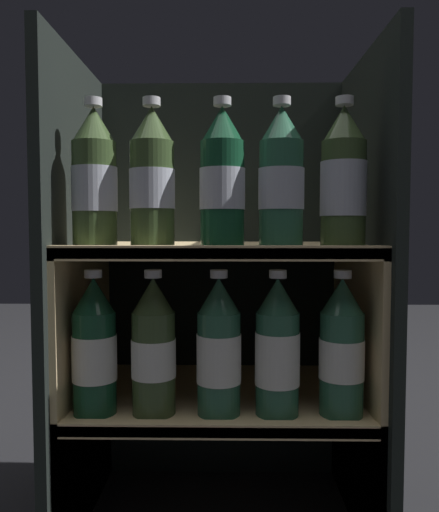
{
  "coord_description": "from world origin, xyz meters",
  "views": [
    {
      "loc": [
        0.02,
        -0.8,
        0.59
      ],
      "look_at": [
        0.0,
        0.13,
        0.54
      ],
      "focal_mm": 35.0,
      "sensor_mm": 36.0,
      "label": 1
    }
  ],
  "objects_px": {
    "bottle_upper_front_2": "(222,180)",
    "bottle_lower_front_2": "(221,350)",
    "bottle_upper_front_3": "(281,180)",
    "bottle_lower_front_1": "(154,349)",
    "bottle_lower_front_4": "(342,350)",
    "bottle_lower_front_3": "(277,350)",
    "bottle_upper_front_4": "(343,181)",
    "bottle_upper_front_0": "(94,181)",
    "bottle_lower_front_0": "(94,349)",
    "bottle_upper_front_1": "(152,180)"
  },
  "relations": [
    {
      "from": "bottle_upper_front_3",
      "to": "bottle_lower_front_1",
      "type": "bearing_deg",
      "value": 180.0
    },
    {
      "from": "bottle_upper_front_0",
      "to": "bottle_lower_front_0",
      "type": "distance_m",
      "value": 0.29
    },
    {
      "from": "bottle_upper_front_1",
      "to": "bottle_upper_front_0",
      "type": "bearing_deg",
      "value": -180.0
    },
    {
      "from": "bottle_lower_front_0",
      "to": "bottle_upper_front_2",
      "type": "bearing_deg",
      "value": 0.0
    },
    {
      "from": "bottle_upper_front_3",
      "to": "bottle_lower_front_4",
      "type": "relative_size",
      "value": 1.0
    },
    {
      "from": "bottle_upper_front_2",
      "to": "bottle_upper_front_4",
      "type": "height_order",
      "value": "same"
    },
    {
      "from": "bottle_upper_front_0",
      "to": "bottle_upper_front_2",
      "type": "xyz_separation_m",
      "value": [
        0.22,
        0.0,
        0.0
      ]
    },
    {
      "from": "bottle_lower_front_0",
      "to": "bottle_upper_front_1",
      "type": "bearing_deg",
      "value": 0.0
    },
    {
      "from": "bottle_upper_front_1",
      "to": "bottle_lower_front_2",
      "type": "bearing_deg",
      "value": -0.0
    },
    {
      "from": "bottle_lower_front_1",
      "to": "bottle_lower_front_3",
      "type": "bearing_deg",
      "value": 0.0
    },
    {
      "from": "bottle_lower_front_0",
      "to": "bottle_lower_front_1",
      "type": "height_order",
      "value": "same"
    },
    {
      "from": "bottle_upper_front_4",
      "to": "bottle_lower_front_4",
      "type": "height_order",
      "value": "bottle_upper_front_4"
    },
    {
      "from": "bottle_upper_front_1",
      "to": "bottle_lower_front_1",
      "type": "bearing_deg",
      "value": 0.0
    },
    {
      "from": "bottle_lower_front_4",
      "to": "bottle_lower_front_3",
      "type": "bearing_deg",
      "value": 180.0
    },
    {
      "from": "bottle_upper_front_3",
      "to": "bottle_lower_front_0",
      "type": "bearing_deg",
      "value": 180.0
    },
    {
      "from": "bottle_upper_front_2",
      "to": "bottle_lower_front_1",
      "type": "xyz_separation_m",
      "value": [
        -0.12,
        0.0,
        -0.29
      ]
    },
    {
      "from": "bottle_upper_front_1",
      "to": "bottle_upper_front_3",
      "type": "distance_m",
      "value": 0.22
    },
    {
      "from": "bottle_upper_front_0",
      "to": "bottle_upper_front_2",
      "type": "relative_size",
      "value": 1.0
    },
    {
      "from": "bottle_upper_front_4",
      "to": "bottle_lower_front_0",
      "type": "relative_size",
      "value": 1.0
    },
    {
      "from": "bottle_upper_front_0",
      "to": "bottle_upper_front_3",
      "type": "distance_m",
      "value": 0.32
    },
    {
      "from": "bottle_upper_front_2",
      "to": "bottle_lower_front_2",
      "type": "bearing_deg",
      "value": -180.0
    },
    {
      "from": "bottle_lower_front_1",
      "to": "bottle_lower_front_3",
      "type": "relative_size",
      "value": 1.0
    },
    {
      "from": "bottle_upper_front_1",
      "to": "bottle_upper_front_3",
      "type": "bearing_deg",
      "value": 0.0
    },
    {
      "from": "bottle_lower_front_0",
      "to": "bottle_upper_front_0",
      "type": "bearing_deg",
      "value": -0.0
    },
    {
      "from": "bottle_upper_front_1",
      "to": "bottle_lower_front_4",
      "type": "distance_m",
      "value": 0.44
    },
    {
      "from": "bottle_upper_front_1",
      "to": "bottle_lower_front_4",
      "type": "height_order",
      "value": "bottle_upper_front_1"
    },
    {
      "from": "bottle_upper_front_1",
      "to": "bottle_lower_front_2",
      "type": "distance_m",
      "value": 0.32
    },
    {
      "from": "bottle_upper_front_1",
      "to": "bottle_upper_front_4",
      "type": "relative_size",
      "value": 1.0
    },
    {
      "from": "bottle_upper_front_4",
      "to": "bottle_lower_front_0",
      "type": "height_order",
      "value": "bottle_upper_front_4"
    },
    {
      "from": "bottle_lower_front_4",
      "to": "bottle_lower_front_2",
      "type": "bearing_deg",
      "value": -180.0
    },
    {
      "from": "bottle_upper_front_0",
      "to": "bottle_lower_front_4",
      "type": "relative_size",
      "value": 1.0
    },
    {
      "from": "bottle_lower_front_0",
      "to": "bottle_lower_front_3",
      "type": "bearing_deg",
      "value": 0.0
    },
    {
      "from": "bottle_upper_front_2",
      "to": "bottle_lower_front_0",
      "type": "bearing_deg",
      "value": 180.0
    },
    {
      "from": "bottle_lower_front_2",
      "to": "bottle_lower_front_3",
      "type": "bearing_deg",
      "value": 0.0
    },
    {
      "from": "bottle_lower_front_2",
      "to": "bottle_lower_front_4",
      "type": "height_order",
      "value": "same"
    },
    {
      "from": "bottle_upper_front_0",
      "to": "bottle_upper_front_3",
      "type": "height_order",
      "value": "same"
    },
    {
      "from": "bottle_upper_front_1",
      "to": "bottle_lower_front_1",
      "type": "height_order",
      "value": "bottle_upper_front_1"
    },
    {
      "from": "bottle_lower_front_2",
      "to": "bottle_lower_front_4",
      "type": "xyz_separation_m",
      "value": [
        0.21,
        0.0,
        0.0
      ]
    },
    {
      "from": "bottle_upper_front_0",
      "to": "bottle_upper_front_4",
      "type": "xyz_separation_m",
      "value": [
        0.43,
        0.0,
        -0.0
      ]
    },
    {
      "from": "bottle_upper_front_3",
      "to": "bottle_lower_front_1",
      "type": "distance_m",
      "value": 0.37
    },
    {
      "from": "bottle_upper_front_2",
      "to": "bottle_lower_front_4",
      "type": "height_order",
      "value": "bottle_upper_front_2"
    },
    {
      "from": "bottle_lower_front_0",
      "to": "bottle_lower_front_1",
      "type": "distance_m",
      "value": 0.1
    },
    {
      "from": "bottle_upper_front_3",
      "to": "bottle_lower_front_4",
      "type": "height_order",
      "value": "bottle_upper_front_3"
    },
    {
      "from": "bottle_lower_front_1",
      "to": "bottle_lower_front_2",
      "type": "height_order",
      "value": "same"
    },
    {
      "from": "bottle_upper_front_0",
      "to": "bottle_upper_front_4",
      "type": "distance_m",
      "value": 0.43
    },
    {
      "from": "bottle_upper_front_1",
      "to": "bottle_lower_front_0",
      "type": "xyz_separation_m",
      "value": [
        -0.1,
        0.0,
        -0.3
      ]
    },
    {
      "from": "bottle_lower_front_2",
      "to": "bottle_lower_front_4",
      "type": "relative_size",
      "value": 1.0
    },
    {
      "from": "bottle_upper_front_0",
      "to": "bottle_lower_front_1",
      "type": "distance_m",
      "value": 0.31
    },
    {
      "from": "bottle_lower_front_2",
      "to": "bottle_lower_front_4",
      "type": "distance_m",
      "value": 0.21
    },
    {
      "from": "bottle_upper_front_2",
      "to": "bottle_upper_front_3",
      "type": "distance_m",
      "value": 0.1
    }
  ]
}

